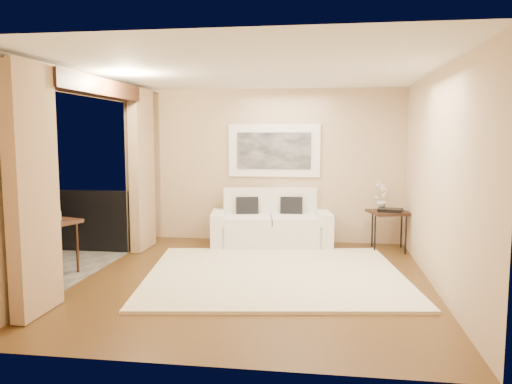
% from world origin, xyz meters
% --- Properties ---
extents(floor, '(5.00, 5.00, 0.00)m').
position_xyz_m(floor, '(0.00, 0.00, 0.00)').
color(floor, brown).
rests_on(floor, ground).
extents(room_shell, '(5.00, 6.40, 5.00)m').
position_xyz_m(room_shell, '(-2.13, 0.00, 2.52)').
color(room_shell, white).
rests_on(room_shell, ground).
extents(balcony, '(1.81, 2.60, 1.17)m').
position_xyz_m(balcony, '(-3.31, 0.00, 0.18)').
color(balcony, '#605B56').
rests_on(balcony, ground).
extents(curtains, '(0.16, 4.80, 2.64)m').
position_xyz_m(curtains, '(-2.11, 0.00, 1.34)').
color(curtains, tan).
rests_on(curtains, ground).
extents(artwork, '(1.62, 0.07, 0.92)m').
position_xyz_m(artwork, '(-0.02, 2.46, 1.62)').
color(artwork, white).
rests_on(artwork, room_shell).
extents(rug, '(3.77, 3.40, 0.04)m').
position_xyz_m(rug, '(0.24, 0.22, 0.02)').
color(rug, '#F5E9C5').
rests_on(rug, floor).
extents(sofa, '(2.12, 1.17, 0.97)m').
position_xyz_m(sofa, '(-0.03, 2.09, 0.34)').
color(sofa, white).
rests_on(sofa, floor).
extents(side_table, '(0.75, 0.75, 0.66)m').
position_xyz_m(side_table, '(1.93, 2.00, 0.60)').
color(side_table, black).
rests_on(side_table, floor).
extents(tray, '(0.43, 0.36, 0.05)m').
position_xyz_m(tray, '(1.94, 1.94, 0.68)').
color(tray, black).
rests_on(tray, side_table).
extents(orchid, '(0.30, 0.31, 0.49)m').
position_xyz_m(orchid, '(1.82, 2.13, 0.90)').
color(orchid, white).
rests_on(orchid, side_table).
extents(bistro_table, '(0.82, 0.82, 0.76)m').
position_xyz_m(bistro_table, '(-2.76, -0.23, 0.68)').
color(bistro_table, black).
rests_on(bistro_table, balcony).
extents(balcony_chair_near, '(0.46, 0.46, 1.01)m').
position_xyz_m(balcony_chair_near, '(-2.97, -0.35, 0.59)').
color(balcony_chair_near, black).
rests_on(balcony_chair_near, balcony).
extents(ice_bucket, '(0.18, 0.18, 0.20)m').
position_xyz_m(ice_bucket, '(-2.88, -0.16, 0.86)').
color(ice_bucket, silver).
rests_on(ice_bucket, bistro_table).
extents(candle, '(0.06, 0.06, 0.07)m').
position_xyz_m(candle, '(-2.73, -0.12, 0.80)').
color(candle, red).
rests_on(candle, bistro_table).
extents(vase, '(0.04, 0.04, 0.18)m').
position_xyz_m(vase, '(-2.82, -0.41, 0.85)').
color(vase, white).
rests_on(vase, bistro_table).
extents(glass_a, '(0.06, 0.06, 0.12)m').
position_xyz_m(glass_a, '(-2.60, -0.27, 0.82)').
color(glass_a, white).
rests_on(glass_a, bistro_table).
extents(glass_b, '(0.06, 0.06, 0.12)m').
position_xyz_m(glass_b, '(-2.62, -0.19, 0.82)').
color(glass_b, white).
rests_on(glass_b, bistro_table).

